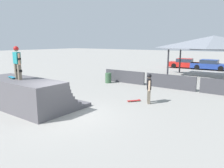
# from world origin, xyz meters

# --- Properties ---
(ground_plane) EXTENTS (160.00, 160.00, 0.00)m
(ground_plane) POSITION_xyz_m (0.00, 0.00, 0.00)
(ground_plane) COLOR gray
(quarter_pipe_ramp) EXTENTS (5.24, 3.42, 1.56)m
(quarter_pipe_ramp) POSITION_xyz_m (-2.60, -0.25, 0.70)
(quarter_pipe_ramp) COLOR #565459
(quarter_pipe_ramp) RESTS_ON ground
(skater_on_deck) EXTENTS (0.73, 0.27, 1.69)m
(skater_on_deck) POSITION_xyz_m (-2.67, -0.60, 2.54)
(skater_on_deck) COLOR #6B6051
(skater_on_deck) RESTS_ON quarter_pipe_ramp
(skateboard_on_deck) EXTENTS (0.86, 0.39, 0.09)m
(skateboard_on_deck) POSITION_xyz_m (-3.23, -0.62, 1.62)
(skateboard_on_deck) COLOR green
(skateboard_on_deck) RESTS_ON quarter_pipe_ramp
(bystander_walking) EXTENTS (0.42, 0.63, 1.69)m
(bystander_walking) POSITION_xyz_m (2.30, 4.33, 0.99)
(bystander_walking) COLOR #6B6051
(bystander_walking) RESTS_ON ground
(skateboard_on_ground) EXTENTS (0.65, 0.75, 0.09)m
(skateboard_on_ground) POSITION_xyz_m (1.47, 4.13, 0.06)
(skateboard_on_ground) COLOR green
(skateboard_on_ground) RESTS_ON ground
(barrier_fence) EXTENTS (12.01, 0.12, 1.05)m
(barrier_fence) POSITION_xyz_m (1.78, 8.86, 0.53)
(barrier_fence) COLOR #3D3D42
(barrier_fence) RESTS_ON ground
(pavilion_shelter) EXTENTS (8.66, 4.15, 4.05)m
(pavilion_shelter) POSITION_xyz_m (3.14, 15.92, 3.38)
(pavilion_shelter) COLOR #2D2D33
(pavilion_shelter) RESTS_ON ground
(trash_bin) EXTENTS (0.52, 0.52, 0.85)m
(trash_bin) POSITION_xyz_m (-3.37, 7.99, 0.42)
(trash_bin) COLOR #385B3D
(trash_bin) RESTS_ON ground
(parked_car_red) EXTENTS (4.47, 2.12, 1.27)m
(parked_car_red) POSITION_xyz_m (-1.51, 22.61, 0.60)
(parked_car_red) COLOR red
(parked_car_red) RESTS_ON ground
(parked_car_blue) EXTENTS (4.53, 1.86, 1.27)m
(parked_car_blue) POSITION_xyz_m (1.59, 22.58, 0.60)
(parked_car_blue) COLOR navy
(parked_car_blue) RESTS_ON ground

